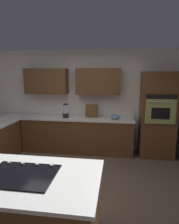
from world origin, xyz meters
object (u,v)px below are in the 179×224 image
(cooktop, at_px, (21,174))
(wall_oven, at_px, (157,115))
(spice_rack, at_px, (92,111))
(blender, at_px, (66,112))
(mixing_bowl, at_px, (115,117))

(cooktop, bearing_deg, wall_oven, -124.29)
(cooktop, xyz_separation_m, spice_rack, (-0.39, -3.00, 0.15))
(blender, xyz_separation_m, mixing_bowl, (-1.25, 0.00, -0.09))
(wall_oven, relative_size, cooktop, 2.69)
(spice_rack, bearing_deg, cooktop, 82.63)
(blender, distance_m, spice_rack, 0.66)
(blender, bearing_deg, cooktop, 95.22)
(wall_oven, bearing_deg, spice_rack, -3.01)
(cooktop, distance_m, mixing_bowl, 3.04)
(cooktop, height_order, spice_rack, spice_rack)
(wall_oven, height_order, blender, wall_oven)
(blender, xyz_separation_m, spice_rack, (-0.65, -0.13, 0.01))
(cooktop, relative_size, spice_rack, 2.37)
(mixing_bowl, bearing_deg, spice_rack, -12.16)
(wall_oven, bearing_deg, cooktop, 55.71)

